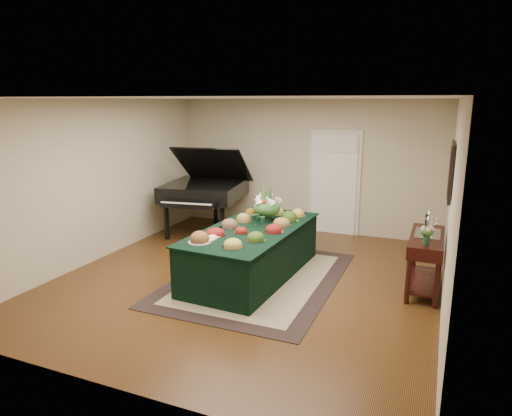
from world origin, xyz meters
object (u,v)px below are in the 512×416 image
at_px(grand_piano, 205,190).
at_px(mahogany_sideboard, 426,248).
at_px(buffet_table, 252,252).
at_px(floral_centerpiece, 267,204).

relative_size(grand_piano, mahogany_sideboard, 1.49).
bearing_deg(grand_piano, buffet_table, -44.78).
xyz_separation_m(grand_piano, mahogany_sideboard, (4.31, -1.39, -0.27)).
bearing_deg(buffet_table, mahogany_sideboard, 9.50).
bearing_deg(floral_centerpiece, mahogany_sideboard, -2.14).
distance_m(floral_centerpiece, grand_piano, 2.27).
distance_m(floral_centerpiece, mahogany_sideboard, 2.49).
distance_m(buffet_table, grand_piano, 2.62).
distance_m(grand_piano, mahogany_sideboard, 4.54).
bearing_deg(mahogany_sideboard, grand_piano, 162.13).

